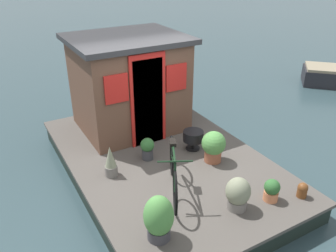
# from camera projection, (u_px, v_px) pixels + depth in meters

# --- Properties ---
(ground_plane) EXTENTS (60.00, 60.00, 0.00)m
(ground_plane) POSITION_uv_depth(u_px,v_px,m) (163.00, 173.00, 6.61)
(ground_plane) COLOR #2D4247
(houseboat_deck) EXTENTS (5.05, 3.26, 0.40)m
(houseboat_deck) POSITION_uv_depth(u_px,v_px,m) (163.00, 164.00, 6.52)
(houseboat_deck) COLOR #4C4742
(houseboat_deck) RESTS_ON ground_plane
(houseboat_cabin) EXTENTS (1.91, 2.23, 1.93)m
(houseboat_cabin) POSITION_uv_depth(u_px,v_px,m) (129.00, 83.00, 7.08)
(houseboat_cabin) COLOR brown
(houseboat_cabin) RESTS_ON houseboat_deck
(bicycle) EXTENTS (1.48, 0.81, 0.81)m
(bicycle) POSITION_uv_depth(u_px,v_px,m) (173.00, 170.00, 5.33)
(bicycle) COLOR black
(bicycle) RESTS_ON houseboat_deck
(potted_plant_sage) EXTENTS (0.22, 0.22, 0.56)m
(potted_plant_sage) POSITION_uv_depth(u_px,v_px,m) (111.00, 162.00, 5.74)
(potted_plant_sage) COLOR slate
(potted_plant_sage) RESTS_ON houseboat_deck
(potted_plant_thyme) EXTENTS (0.37, 0.37, 0.52)m
(potted_plant_thyme) POSITION_uv_depth(u_px,v_px,m) (238.00, 193.00, 4.99)
(potted_plant_thyme) COLOR slate
(potted_plant_thyme) RESTS_ON houseboat_deck
(potted_plant_basil) EXTENTS (0.24, 0.24, 0.36)m
(potted_plant_basil) POSITION_uv_depth(u_px,v_px,m) (272.00, 190.00, 5.20)
(potted_plant_basil) COLOR #C6754C
(potted_plant_basil) RESTS_ON houseboat_deck
(potted_plant_geranium) EXTENTS (0.43, 0.43, 0.58)m
(potted_plant_geranium) POSITION_uv_depth(u_px,v_px,m) (214.00, 146.00, 6.12)
(potted_plant_geranium) COLOR #935138
(potted_plant_geranium) RESTS_ON houseboat_deck
(potted_plant_succulent) EXTENTS (0.40, 0.40, 0.66)m
(potted_plant_succulent) POSITION_uv_depth(u_px,v_px,m) (159.00, 218.00, 4.44)
(potted_plant_succulent) COLOR #38383D
(potted_plant_succulent) RESTS_ON houseboat_deck
(potted_plant_fern) EXTENTS (0.25, 0.25, 0.42)m
(potted_plant_fern) POSITION_uv_depth(u_px,v_px,m) (147.00, 148.00, 6.22)
(potted_plant_fern) COLOR #38383D
(potted_plant_fern) RESTS_ON houseboat_deck
(charcoal_grill) EXTENTS (0.39, 0.39, 0.37)m
(charcoal_grill) POSITION_uv_depth(u_px,v_px,m) (193.00, 137.00, 6.53)
(charcoal_grill) COLOR black
(charcoal_grill) RESTS_ON houseboat_deck
(mooring_bollard) EXTENTS (0.16, 0.16, 0.25)m
(mooring_bollard) POSITION_uv_depth(u_px,v_px,m) (302.00, 190.00, 5.29)
(mooring_bollard) COLOR brown
(mooring_bollard) RESTS_ON houseboat_deck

